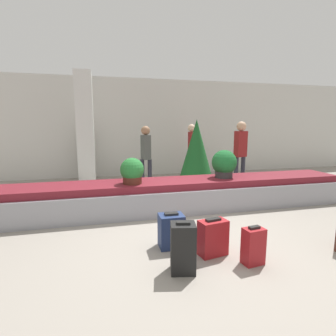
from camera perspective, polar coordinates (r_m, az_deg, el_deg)
name	(u,v)px	position (r m, az deg, el deg)	size (l,w,h in m)	color
ground_plane	(191,239)	(4.07, 5.06, -15.20)	(18.00, 18.00, 0.00)	gray
back_wall	(140,128)	(8.92, -6.08, 8.69)	(18.00, 0.06, 3.20)	beige
carousel	(168,196)	(5.28, 0.00, -6.03)	(7.76, 0.99, 0.60)	gray
pillar	(85,128)	(8.04, -17.58, 8.25)	(0.48, 0.48, 3.20)	silver
suitcase_0	(213,237)	(3.59, 9.73, -14.67)	(0.40, 0.27, 0.50)	maroon
suitcase_1	(253,246)	(3.49, 18.07, -15.84)	(0.27, 0.20, 0.48)	maroon
suitcase_2	(171,231)	(3.74, 0.71, -13.48)	(0.34, 0.27, 0.50)	navy
suitcase_4	(183,248)	(3.15, 3.28, -16.94)	(0.33, 0.29, 0.61)	black
potted_plant_0	(132,171)	(4.93, -7.82, -0.72)	(0.45, 0.45, 0.49)	#4C2319
potted_plant_1	(224,164)	(5.58, 12.12, 0.88)	(0.52, 0.52, 0.58)	#2D2D2D
traveler_0	(240,148)	(7.22, 15.49, 4.15)	(0.36, 0.26, 1.78)	#282833
traveler_1	(146,152)	(6.90, -4.85, 3.52)	(0.31, 0.35, 1.67)	#282833
traveler_2	(191,147)	(8.18, 5.11, 4.67)	(0.31, 0.35, 1.72)	#282833
decorated_tree	(196,151)	(7.00, 6.17, 3.69)	(0.95, 0.95, 1.84)	#4C331E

